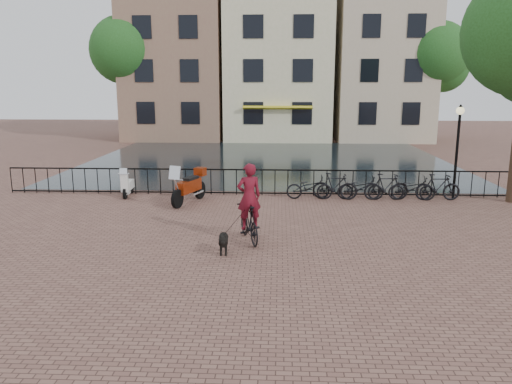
{
  "coord_description": "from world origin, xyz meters",
  "views": [
    {
      "loc": [
        0.66,
        -11.0,
        4.23
      ],
      "look_at": [
        0.0,
        3.0,
        1.2
      ],
      "focal_mm": 35.0,
      "sensor_mm": 36.0,
      "label": 1
    }
  ],
  "objects_px": {
    "motorcycle": "(189,182)",
    "scooter": "(128,181)",
    "lamp_post": "(458,136)",
    "cyclist": "(249,207)",
    "dog": "(223,242)"
  },
  "relations": [
    {
      "from": "cyclist",
      "to": "scooter",
      "type": "bearing_deg",
      "value": -65.43
    },
    {
      "from": "dog",
      "to": "lamp_post",
      "type": "bearing_deg",
      "value": 34.18
    },
    {
      "from": "lamp_post",
      "to": "cyclist",
      "type": "xyz_separation_m",
      "value": [
        -7.35,
        -5.47,
        -1.42
      ]
    },
    {
      "from": "cyclist",
      "to": "dog",
      "type": "bearing_deg",
      "value": 42.4
    },
    {
      "from": "cyclist",
      "to": "dog",
      "type": "height_order",
      "value": "cyclist"
    },
    {
      "from": "lamp_post",
      "to": "scooter",
      "type": "bearing_deg",
      "value": -179.99
    },
    {
      "from": "lamp_post",
      "to": "motorcycle",
      "type": "bearing_deg",
      "value": -173.76
    },
    {
      "from": "cyclist",
      "to": "motorcycle",
      "type": "relative_size",
      "value": 1.15
    },
    {
      "from": "scooter",
      "to": "motorcycle",
      "type": "bearing_deg",
      "value": -26.08
    },
    {
      "from": "dog",
      "to": "motorcycle",
      "type": "height_order",
      "value": "motorcycle"
    },
    {
      "from": "lamp_post",
      "to": "dog",
      "type": "bearing_deg",
      "value": -140.64
    },
    {
      "from": "cyclist",
      "to": "dog",
      "type": "xyz_separation_m",
      "value": [
        -0.59,
        -1.04,
        -0.67
      ]
    },
    {
      "from": "motorcycle",
      "to": "scooter",
      "type": "xyz_separation_m",
      "value": [
        -2.57,
        1.07,
        -0.16
      ]
    },
    {
      "from": "scooter",
      "to": "lamp_post",
      "type": "bearing_deg",
      "value": -3.45
    },
    {
      "from": "dog",
      "to": "scooter",
      "type": "xyz_separation_m",
      "value": [
        -4.43,
        6.51,
        0.32
      ]
    }
  ]
}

